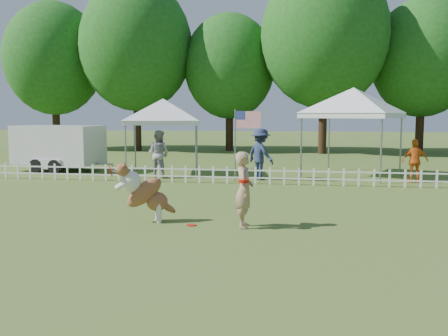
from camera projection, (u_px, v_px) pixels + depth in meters
name	position (u px, v px, depth m)	size (l,w,h in m)	color
ground	(211.00, 230.00, 10.57)	(120.00, 120.00, 0.00)	#3D611E
picket_fence	(248.00, 175.00, 17.41)	(22.00, 0.08, 0.60)	white
handler	(244.00, 190.00, 10.70)	(0.60, 0.39, 1.64)	tan
dog	(145.00, 192.00, 11.24)	(1.32, 0.44, 1.36)	brown
frisbee_on_turf	(191.00, 225.00, 10.96)	(0.22, 0.22, 0.02)	red
canopy_tent_left	(164.00, 137.00, 20.16)	(2.89, 2.89, 2.98)	white
canopy_tent_right	(353.00, 133.00, 19.45)	(3.27, 3.27, 3.38)	white
cargo_trailer	(59.00, 148.00, 21.31)	(4.52, 1.99, 1.99)	silver
flag_pole	(235.00, 146.00, 17.92)	(1.00, 0.10, 2.60)	gray
spectator_a	(159.00, 154.00, 19.06)	(0.88, 0.69, 1.82)	#9E9CA1
spectator_b	(261.00, 154.00, 18.51)	(1.23, 0.71, 1.91)	#242F4E
spectator_c	(415.00, 161.00, 17.65)	(0.91, 0.38, 1.56)	orange
tree_far_left	(54.00, 69.00, 33.94)	(6.60, 6.60, 11.00)	#1B4E16
tree_left	(136.00, 59.00, 32.44)	(7.40, 7.40, 12.00)	#1B4E16
tree_center_left	(229.00, 76.00, 32.59)	(6.00, 6.00, 9.80)	#1B4E16
tree_center_right	(324.00, 49.00, 30.02)	(7.60, 7.60, 12.60)	#1B4E16
tree_right	(422.00, 69.00, 30.66)	(6.20, 6.20, 10.40)	#1B4E16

